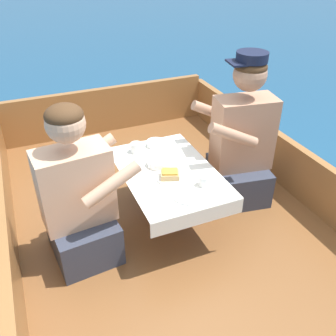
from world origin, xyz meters
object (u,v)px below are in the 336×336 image
object	(u,v)px
person_starboard	(241,143)
coffee_cup_starboard	(136,147)
person_port	(78,200)
coffee_cup_port	(204,180)
sandwich	(170,174)

from	to	relation	value
person_starboard	coffee_cup_starboard	xyz separation A→B (m)	(-0.69, 0.23, -0.01)
person_port	coffee_cup_starboard	world-z (taller)	person_port
person_port	coffee_cup_port	distance (m)	0.74
person_starboard	sandwich	size ratio (longest dim) A/B	7.73
person_starboard	sandwich	distance (m)	0.63
sandwich	coffee_cup_port	xyz separation A→B (m)	(0.16, -0.14, 0.00)
coffee_cup_port	coffee_cup_starboard	bearing A→B (deg)	114.09
sandwich	coffee_cup_starboard	xyz separation A→B (m)	(-0.08, 0.40, 0.00)
person_port	coffee_cup_port	world-z (taller)	person_port
sandwich	coffee_cup_port	distance (m)	0.21
sandwich	coffee_cup_port	size ratio (longest dim) A/B	1.47
coffee_cup_port	coffee_cup_starboard	distance (m)	0.59
sandwich	coffee_cup_starboard	bearing A→B (deg)	101.46
sandwich	coffee_cup_port	world-z (taller)	coffee_cup_port
person_starboard	sandwich	xyz separation A→B (m)	(-0.61, -0.16, -0.01)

